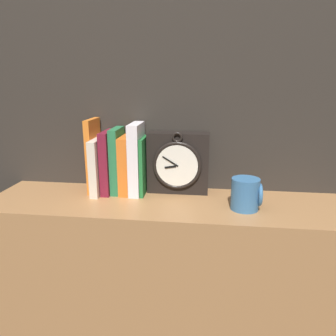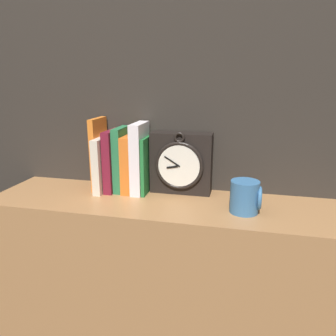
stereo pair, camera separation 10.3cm
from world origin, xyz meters
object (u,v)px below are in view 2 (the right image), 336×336
book_slot2_maroon (113,160)px  mug (246,197)px  book_slot0_orange (99,154)px  book_slot1_cream (104,164)px  book_slot3_green (122,159)px  book_slot6_green (147,165)px  book_slot4_orange (130,164)px  book_slot5_white (140,158)px  clock (181,163)px

book_slot2_maroon → mug: bearing=-13.0°
book_slot0_orange → mug: (0.52, -0.11, -0.08)m
book_slot1_cream → book_slot3_green: (0.06, 0.02, 0.02)m
book_slot6_green → mug: (0.34, -0.11, -0.05)m
book_slot3_green → mug: size_ratio=2.31×
book_slot4_orange → mug: size_ratio=2.03×
book_slot0_orange → book_slot6_green: (0.18, -0.00, -0.03)m
book_slot5_white → book_slot6_green: size_ratio=1.24×
book_slot5_white → mug: (0.36, -0.11, -0.07)m
book_slot1_cream → book_slot2_maroon: (0.03, 0.01, 0.01)m
book_slot5_white → book_slot6_green: bearing=6.1°
book_slot1_cream → book_slot4_orange: book_slot4_orange is taller
book_slot4_orange → mug: (0.40, -0.11, -0.05)m
clock → book_slot5_white: bearing=-170.1°
book_slot0_orange → mug: 0.53m
book_slot3_green → clock: bearing=5.1°
book_slot5_white → book_slot1_cream: bearing=-175.4°
book_slot1_cream → book_slot3_green: bearing=14.9°
book_slot3_green → book_slot6_green: (0.10, -0.00, -0.01)m
book_slot2_maroon → book_slot4_orange: (0.06, 0.00, -0.01)m
book_slot3_green → book_slot5_white: size_ratio=0.92×
book_slot0_orange → book_slot5_white: (0.15, -0.01, -0.01)m
book_slot1_cream → mug: book_slot1_cream is taller
book_slot3_green → book_slot6_green: bearing=-1.9°
book_slot1_cream → clock: bearing=7.3°
book_slot2_maroon → book_slot3_green: book_slot3_green is taller
book_slot0_orange → book_slot4_orange: 0.12m
book_slot0_orange → book_slot2_maroon: bearing=-6.7°
book_slot2_maroon → mug: 0.48m
book_slot3_green → book_slot4_orange: (0.03, -0.00, -0.01)m
book_slot4_orange → book_slot6_green: size_ratio=1.01×
mug → book_slot0_orange: bearing=167.7°
book_slot3_green → book_slot6_green: size_ratio=1.15×
book_slot2_maroon → book_slot3_green: bearing=12.1°
book_slot0_orange → book_slot3_green: size_ratio=1.13×
book_slot4_orange → book_slot5_white: (0.04, -0.00, 0.02)m
book_slot2_maroon → book_slot1_cream: bearing=-162.5°
book_slot0_orange → book_slot2_maroon: (0.05, -0.01, -0.02)m
book_slot0_orange → book_slot3_green: (0.08, 0.00, -0.01)m
book_slot1_cream → book_slot4_orange: size_ratio=0.97×
book_slot1_cream → book_slot5_white: (0.13, 0.01, 0.03)m
clock → book_slot4_orange: size_ratio=1.11×
book_slot0_orange → book_slot4_orange: book_slot0_orange is taller
book_slot5_white → mug: book_slot5_white is taller
mug → book_slot2_maroon: bearing=167.0°
clock → book_slot6_green: 0.12m
book_slot6_green → clock: bearing=10.7°
book_slot0_orange → book_slot6_green: book_slot0_orange is taller
clock → book_slot6_green: (-0.12, -0.02, -0.01)m
clock → book_slot4_orange: 0.18m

